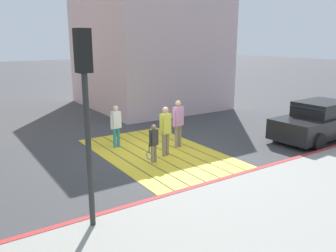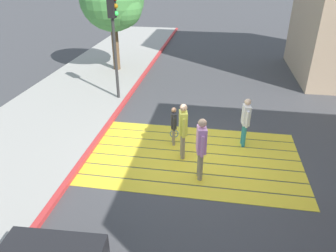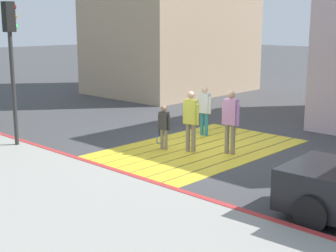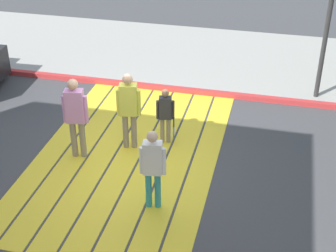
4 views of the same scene
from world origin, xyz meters
name	(u,v)px [view 1 (image 1 of 4)]	position (x,y,z in m)	size (l,w,h in m)	color
ground_plane	(159,153)	(0.00, 0.00, 0.00)	(120.00, 120.00, 0.00)	#424244
crosswalk_stripes	(159,153)	(0.00, 0.00, 0.01)	(6.40, 3.80, 0.01)	yellow
sidewalk_west	(287,215)	(-5.60, 0.00, 0.06)	(4.80, 40.00, 0.12)	#9E9B93
curb_painted	(219,181)	(-3.25, 0.00, 0.07)	(0.16, 40.00, 0.13)	#BC3333
building_far_south	(148,46)	(8.50, -4.52, 3.64)	(8.00, 7.04, 7.27)	beige
car_parked_near_curb	(318,122)	(-2.00, -6.46, 0.73)	(2.15, 4.39, 1.57)	black
traffic_light_corner	(85,91)	(-3.58, 3.95, 3.04)	(0.39, 0.28, 4.24)	#2D2D2D
pedestrian_adult_lead	(165,128)	(-0.35, -0.04, 1.03)	(0.30, 0.51, 1.77)	gray
pedestrian_adult_trailing	(116,123)	(1.50, 0.97, 0.95)	(0.26, 0.48, 1.63)	teal
pedestrian_adult_side	(178,120)	(0.24, -1.00, 1.06)	(0.30, 0.52, 1.82)	gray
pedestrian_child_with_racket	(154,141)	(-0.73, 0.67, 0.74)	(0.28, 0.43, 1.32)	gray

